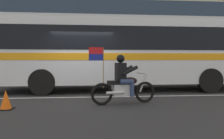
{
  "coord_description": "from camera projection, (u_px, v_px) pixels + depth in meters",
  "views": [
    {
      "loc": [
        0.43,
        -8.53,
        1.39
      ],
      "look_at": [
        1.14,
        -0.45,
        1.03
      ],
      "focal_mm": 34.02,
      "sensor_mm": 36.0,
      "label": 1
    }
  ],
  "objects": [
    {
      "name": "ground_plane",
      "position": [
        83.0,
        95.0,
        8.51
      ],
      "size": [
        60.0,
        60.0,
        0.0
      ],
      "primitive_type": "plane",
      "color": "#2B2B2D"
    },
    {
      "name": "sidewalk_curb",
      "position": [
        87.0,
        81.0,
        13.58
      ],
      "size": [
        28.0,
        3.8,
        0.15
      ],
      "primitive_type": "cube",
      "color": "#A39E93",
      "rests_on": "ground_plane"
    },
    {
      "name": "lane_center_stripe",
      "position": [
        82.0,
        97.0,
        7.91
      ],
      "size": [
        26.6,
        0.14,
        0.01
      ],
      "primitive_type": "cube",
      "color": "silver",
      "rests_on": "ground_plane"
    },
    {
      "name": "transit_bus",
      "position": [
        129.0,
        49.0,
        9.8
      ],
      "size": [
        11.87,
        2.69,
        3.22
      ],
      "color": "silver",
      "rests_on": "ground_plane"
    },
    {
      "name": "motorcycle_with_rider",
      "position": [
        123.0,
        83.0,
        6.7
      ],
      "size": [
        2.16,
        0.77,
        1.78
      ],
      "color": "black",
      "rests_on": "ground_plane"
    },
    {
      "name": "fire_hydrant",
      "position": [
        137.0,
        74.0,
        12.98
      ],
      "size": [
        0.22,
        0.3,
        0.75
      ],
      "color": "red",
      "rests_on": "sidewalk_curb"
    },
    {
      "name": "traffic_cone",
      "position": [
        6.0,
        100.0,
        5.94
      ],
      "size": [
        0.36,
        0.36,
        0.55
      ],
      "color": "#EA590F",
      "rests_on": "ground_plane"
    }
  ]
}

